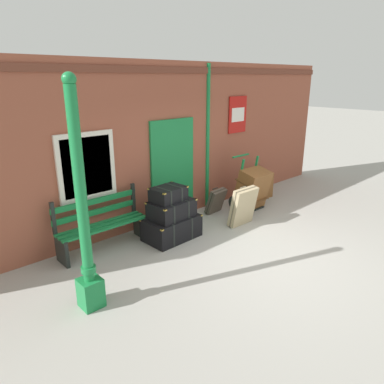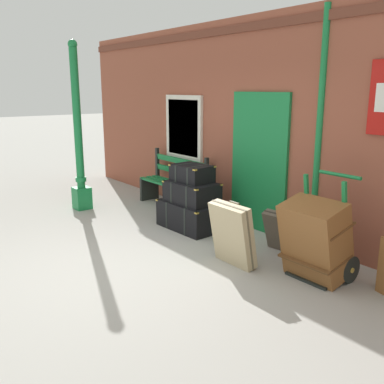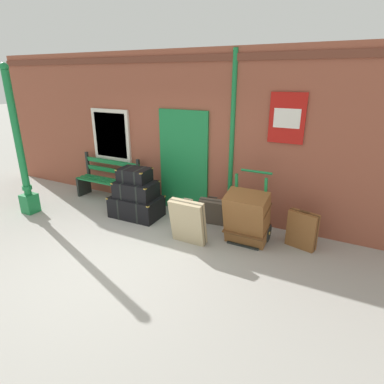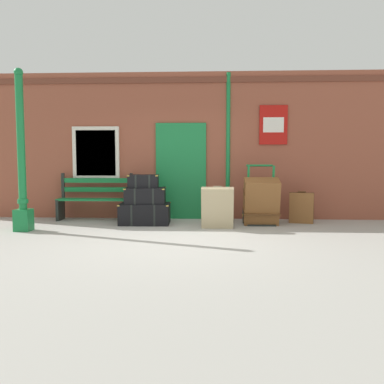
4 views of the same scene
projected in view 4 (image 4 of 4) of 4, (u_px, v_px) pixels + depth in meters
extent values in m
plane|color=#A3A099|center=(171.00, 241.00, 6.62)|extent=(60.00, 60.00, 0.00)
cube|color=brown|center=(182.00, 146.00, 9.07)|extent=(10.40, 0.30, 3.20)
cube|color=brown|center=(182.00, 80.00, 8.79)|extent=(10.40, 0.03, 0.12)
cube|color=#197A3D|center=(181.00, 171.00, 8.94)|extent=(1.10, 0.05, 2.10)
cube|color=#0F4924|center=(181.00, 171.00, 8.93)|extent=(0.06, 0.02, 2.10)
cube|color=silver|center=(96.00, 153.00, 9.00)|extent=(1.04, 0.06, 1.16)
cube|color=silver|center=(96.00, 153.00, 8.98)|extent=(0.88, 0.02, 1.00)
cylinder|color=#197A3D|center=(228.00, 146.00, 8.87)|extent=(0.09, 0.09, 3.14)
cube|color=#B7140F|center=(273.00, 125.00, 8.76)|extent=(0.60, 0.02, 0.84)
cube|color=white|center=(273.00, 125.00, 8.75)|extent=(0.44, 0.01, 0.32)
cube|color=#197A3D|center=(24.00, 220.00, 7.50)|extent=(0.28, 0.28, 0.40)
cylinder|color=#197A3D|center=(21.00, 143.00, 7.39)|extent=(0.14, 0.14, 2.42)
cylinder|color=#197A3D|center=(23.00, 201.00, 7.47)|extent=(0.19, 0.19, 0.08)
sphere|color=#197A3D|center=(18.00, 72.00, 7.28)|extent=(0.16, 0.16, 0.16)
cube|color=#197A3D|center=(93.00, 200.00, 8.62)|extent=(1.60, 0.09, 0.04)
cube|color=#197A3D|center=(95.00, 199.00, 8.76)|extent=(1.60, 0.09, 0.04)
cube|color=#197A3D|center=(97.00, 199.00, 8.90)|extent=(1.60, 0.09, 0.04)
cube|color=#197A3D|center=(97.00, 189.00, 8.94)|extent=(1.60, 0.05, 0.10)
cube|color=#197A3D|center=(97.00, 180.00, 8.93)|extent=(1.60, 0.05, 0.10)
cube|color=black|center=(60.00, 210.00, 8.82)|extent=(0.06, 0.40, 0.45)
cube|color=black|center=(63.00, 186.00, 8.97)|extent=(0.06, 0.06, 0.56)
cube|color=black|center=(130.00, 210.00, 8.74)|extent=(0.06, 0.40, 0.45)
cube|color=black|center=(131.00, 186.00, 8.90)|extent=(0.06, 0.06, 0.56)
cube|color=black|center=(145.00, 214.00, 8.28)|extent=(1.02, 0.68, 0.42)
cube|color=black|center=(134.00, 214.00, 8.29)|extent=(0.06, 0.65, 0.43)
cube|color=black|center=(156.00, 214.00, 8.28)|extent=(0.06, 0.65, 0.43)
cube|color=#B79338|center=(118.00, 206.00, 7.98)|extent=(0.05, 0.05, 0.02)
cube|color=#B79338|center=(167.00, 206.00, 7.96)|extent=(0.05, 0.05, 0.02)
cube|color=#B79338|center=(124.00, 202.00, 8.57)|extent=(0.05, 0.05, 0.02)
cube|color=#B79338|center=(169.00, 202.00, 8.56)|extent=(0.05, 0.05, 0.02)
cube|color=silver|center=(141.00, 216.00, 7.99)|extent=(0.36, 0.01, 0.10)
cube|color=black|center=(145.00, 196.00, 8.26)|extent=(0.83, 0.59, 0.32)
cube|color=black|center=(136.00, 196.00, 8.26)|extent=(0.07, 0.55, 0.33)
cube|color=black|center=(154.00, 196.00, 8.26)|extent=(0.07, 0.55, 0.33)
cube|color=#B79338|center=(125.00, 189.00, 7.99)|extent=(0.05, 0.05, 0.02)
cube|color=#B79338|center=(163.00, 189.00, 8.00)|extent=(0.05, 0.05, 0.02)
cube|color=#B79338|center=(128.00, 187.00, 8.49)|extent=(0.05, 0.05, 0.02)
cube|color=#B79338|center=(165.00, 187.00, 8.50)|extent=(0.05, 0.05, 0.02)
cube|color=black|center=(143.00, 181.00, 8.27)|extent=(0.63, 0.49, 0.26)
cube|color=black|center=(137.00, 181.00, 8.27)|extent=(0.07, 0.45, 0.27)
cube|color=black|center=(150.00, 181.00, 8.27)|extent=(0.07, 0.45, 0.27)
cube|color=#B79338|center=(128.00, 176.00, 8.05)|extent=(0.05, 0.05, 0.02)
cube|color=#B79338|center=(157.00, 176.00, 8.07)|extent=(0.05, 0.05, 0.02)
cube|color=#B79338|center=(131.00, 175.00, 8.45)|extent=(0.05, 0.05, 0.02)
cube|color=#B79338|center=(158.00, 175.00, 8.47)|extent=(0.05, 0.05, 0.02)
cube|color=black|center=(261.00, 225.00, 8.13)|extent=(0.56, 0.28, 0.03)
cube|color=#197A3D|center=(248.00, 195.00, 8.30)|extent=(0.04, 0.24, 1.19)
cube|color=#197A3D|center=(273.00, 195.00, 8.27)|extent=(0.04, 0.24, 1.19)
cylinder|color=#197A3D|center=(260.00, 166.00, 8.43)|extent=(0.54, 0.04, 0.04)
cylinder|color=black|center=(244.00, 215.00, 8.39)|extent=(0.04, 0.32, 0.32)
cylinder|color=#B79338|center=(244.00, 215.00, 8.39)|extent=(0.07, 0.06, 0.06)
cylinder|color=black|center=(275.00, 216.00, 8.36)|extent=(0.04, 0.32, 0.32)
cylinder|color=#B79338|center=(275.00, 216.00, 8.36)|extent=(0.07, 0.06, 0.06)
cube|color=brown|center=(261.00, 201.00, 8.11)|extent=(0.68, 0.63, 0.96)
cube|color=brown|center=(261.00, 211.00, 8.13)|extent=(0.70, 0.45, 0.13)
cube|color=brown|center=(261.00, 192.00, 8.10)|extent=(0.70, 0.45, 0.13)
cube|color=#51473D|center=(220.00, 209.00, 8.54)|extent=(0.48, 0.35, 0.57)
cylinder|color=#302A24|center=(221.00, 195.00, 8.54)|extent=(0.16, 0.04, 0.03)
cube|color=#2C2721|center=(220.00, 209.00, 8.54)|extent=(0.48, 0.25, 0.54)
cube|color=tan|center=(217.00, 208.00, 7.71)|extent=(0.61, 0.32, 0.80)
cylinder|color=#71644C|center=(217.00, 187.00, 7.69)|extent=(0.16, 0.03, 0.03)
cube|color=brown|center=(217.00, 208.00, 7.71)|extent=(0.62, 0.18, 0.78)
cube|color=brown|center=(301.00, 208.00, 8.39)|extent=(0.51, 0.28, 0.63)
cylinder|color=#4F3018|center=(302.00, 192.00, 8.36)|extent=(0.16, 0.07, 0.03)
cube|color=#482C16|center=(301.00, 208.00, 8.39)|extent=(0.49, 0.14, 0.64)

